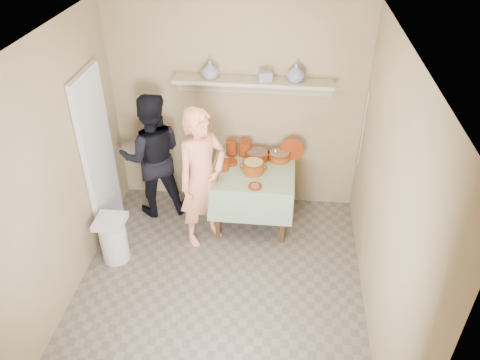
# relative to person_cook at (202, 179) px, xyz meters

# --- Properties ---
(ground) EXTENTS (3.50, 3.50, 0.00)m
(ground) POSITION_rel_person_cook_xyz_m (0.28, -0.88, -0.84)
(ground) COLOR #665B50
(ground) RESTS_ON ground
(tile_panel) EXTENTS (0.06, 0.70, 2.00)m
(tile_panel) POSITION_rel_person_cook_xyz_m (-1.18, 0.07, 0.16)
(tile_panel) COLOR silver
(tile_panel) RESTS_ON ground
(plate_stack_a) EXTENTS (0.14, 0.14, 0.19)m
(plate_stack_a) POSITION_rel_person_cook_xyz_m (0.24, 0.69, 0.01)
(plate_stack_a) COLOR maroon
(plate_stack_a) RESTS_ON serving_table
(plate_stack_b) EXTENTS (0.16, 0.16, 0.19)m
(plate_stack_b) POSITION_rel_person_cook_xyz_m (0.40, 0.69, 0.01)
(plate_stack_b) COLOR maroon
(plate_stack_b) RESTS_ON serving_table
(bowl_stack) EXTENTS (0.12, 0.12, 0.12)m
(bowl_stack) POSITION_rel_person_cook_xyz_m (0.19, 0.34, -0.02)
(bowl_stack) COLOR maroon
(bowl_stack) RESTS_ON serving_table
(empty_bowl) EXTENTS (0.15, 0.15, 0.04)m
(empty_bowl) POSITION_rel_person_cook_xyz_m (0.26, 0.47, -0.06)
(empty_bowl) COLOR maroon
(empty_bowl) RESTS_ON serving_table
(propped_lid) EXTENTS (0.29, 0.08, 0.29)m
(propped_lid) POSITION_rel_person_cook_xyz_m (0.97, 0.67, 0.04)
(propped_lid) COLOR maroon
(propped_lid) RESTS_ON serving_table
(vase_right) EXTENTS (0.22, 0.22, 0.21)m
(vase_right) POSITION_rel_person_cook_xyz_m (0.96, 0.74, 0.98)
(vase_right) COLOR navy
(vase_right) RESTS_ON wall_shelf
(vase_left) EXTENTS (0.28, 0.28, 0.20)m
(vase_left) POSITION_rel_person_cook_xyz_m (0.00, 0.73, 0.98)
(vase_left) COLOR navy
(vase_left) RESTS_ON wall_shelf
(ceramic_box) EXTENTS (0.17, 0.13, 0.10)m
(ceramic_box) POSITION_rel_person_cook_xyz_m (0.62, 0.73, 0.93)
(ceramic_box) COLOR navy
(ceramic_box) RESTS_ON wall_shelf
(person_cook) EXTENTS (0.72, 0.72, 1.69)m
(person_cook) POSITION_rel_person_cook_xyz_m (0.00, 0.00, 0.00)
(person_cook) COLOR #F49069
(person_cook) RESTS_ON ground
(person_helper) EXTENTS (0.92, 0.80, 1.60)m
(person_helper) POSITION_rel_person_cook_xyz_m (-0.70, 0.48, -0.04)
(person_helper) COLOR black
(person_helper) RESTS_ON ground
(room_shell) EXTENTS (3.04, 3.54, 2.62)m
(room_shell) POSITION_rel_person_cook_xyz_m (0.28, -0.88, 0.77)
(room_shell) COLOR tan
(room_shell) RESTS_ON ground
(serving_table) EXTENTS (0.97, 0.97, 0.76)m
(serving_table) POSITION_rel_person_cook_xyz_m (0.53, 0.40, -0.20)
(serving_table) COLOR #4C2D16
(serving_table) RESTS_ON ground
(cazuela_meat_a) EXTENTS (0.30, 0.30, 0.10)m
(cazuela_meat_a) POSITION_rel_person_cook_xyz_m (0.56, 0.62, -0.02)
(cazuela_meat_a) COLOR #6D2909
(cazuela_meat_a) RESTS_ON serving_table
(cazuela_meat_b) EXTENTS (0.28, 0.28, 0.10)m
(cazuela_meat_b) POSITION_rel_person_cook_xyz_m (0.82, 0.63, -0.02)
(cazuela_meat_b) COLOR #6D2909
(cazuela_meat_b) RESTS_ON serving_table
(ladle) EXTENTS (0.08, 0.26, 0.19)m
(ladle) POSITION_rel_person_cook_xyz_m (0.78, 0.63, 0.03)
(ladle) COLOR silver
(ladle) RESTS_ON cazuela_meat_b
(cazuela_rice) EXTENTS (0.33, 0.25, 0.14)m
(cazuela_rice) POSITION_rel_person_cook_xyz_m (0.54, 0.32, 0.00)
(cazuela_rice) COLOR #6D2909
(cazuela_rice) RESTS_ON serving_table
(front_plate) EXTENTS (0.16, 0.16, 0.03)m
(front_plate) POSITION_rel_person_cook_xyz_m (0.58, 0.02, -0.07)
(front_plate) COLOR maroon
(front_plate) RESTS_ON serving_table
(wall_shelf) EXTENTS (1.80, 0.25, 0.21)m
(wall_shelf) POSITION_rel_person_cook_xyz_m (0.48, 0.77, 0.83)
(wall_shelf) COLOR tan
(wall_shelf) RESTS_ON room_shell
(trash_bin) EXTENTS (0.32, 0.32, 0.56)m
(trash_bin) POSITION_rel_person_cook_xyz_m (-0.94, -0.46, -0.56)
(trash_bin) COLOR silver
(trash_bin) RESTS_ON ground
(electrical_cord) EXTENTS (0.01, 0.05, 0.90)m
(electrical_cord) POSITION_rel_person_cook_xyz_m (1.75, 0.60, 0.41)
(electrical_cord) COLOR silver
(electrical_cord) RESTS_ON wall_shelf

